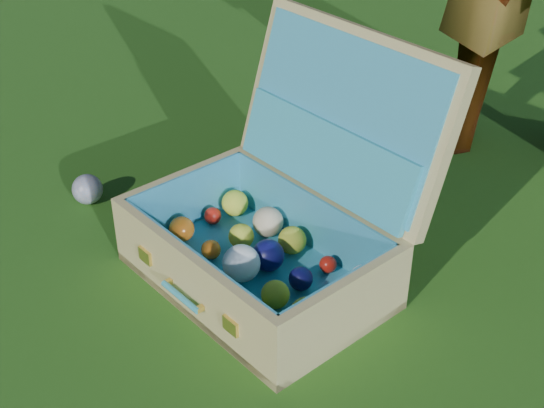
{
  "coord_description": "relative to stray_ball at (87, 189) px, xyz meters",
  "views": [
    {
      "loc": [
        0.6,
        -1.15,
        1.05
      ],
      "look_at": [
        -0.04,
        0.06,
        0.16
      ],
      "focal_mm": 50.0,
      "sensor_mm": 36.0,
      "label": 1
    }
  ],
  "objects": [
    {
      "name": "stray_ball",
      "position": [
        0.0,
        0.0,
        0.0
      ],
      "size": [
        0.08,
        0.08,
        0.08
      ],
      "primitive_type": "sphere",
      "color": "#3E67A1",
      "rests_on": "ground"
    },
    {
      "name": "ground",
      "position": [
        0.58,
        -0.07,
        -0.04
      ],
      "size": [
        60.0,
        60.0,
        0.0
      ],
      "primitive_type": "plane",
      "color": "#215114",
      "rests_on": "ground"
    },
    {
      "name": "suitcase",
      "position": [
        0.57,
        -0.01,
        0.11
      ],
      "size": [
        0.69,
        0.67,
        0.51
      ],
      "rotation": [
        0.0,
        0.0,
        -0.36
      ],
      "color": "tan",
      "rests_on": "ground"
    }
  ]
}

